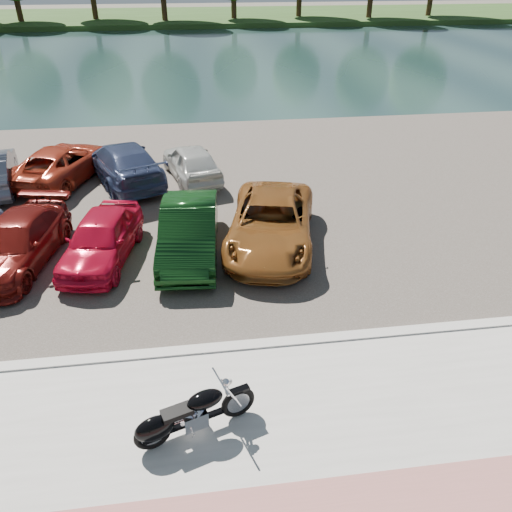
{
  "coord_description": "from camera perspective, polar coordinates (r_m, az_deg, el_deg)",
  "views": [
    {
      "loc": [
        -0.85,
        -6.55,
        7.64
      ],
      "look_at": [
        0.6,
        4.21,
        1.1
      ],
      "focal_mm": 35.0,
      "sensor_mm": 36.0,
      "label": 1
    }
  ],
  "objects": [
    {
      "name": "car_3",
      "position": [
        15.6,
        -25.7,
        1.36
      ],
      "size": [
        2.68,
        4.86,
        1.33
      ],
      "primitive_type": "imported",
      "rotation": [
        0.0,
        0.0,
        -0.19
      ],
      "color": "#61110D",
      "rests_on": "parking_lot"
    },
    {
      "name": "car_12",
      "position": [
        20.04,
        -7.39,
        10.62
      ],
      "size": [
        2.59,
        4.32,
        1.38
      ],
      "primitive_type": "imported",
      "rotation": [
        0.0,
        0.0,
        3.39
      ],
      "color": "silver",
      "rests_on": "parking_lot"
    },
    {
      "name": "promenade",
      "position": [
        9.44,
        0.68,
        -22.44
      ],
      "size": [
        60.0,
        6.0,
        0.1
      ],
      "primitive_type": "cube",
      "color": "#B4B2AA",
      "rests_on": "ground"
    },
    {
      "name": "ground",
      "position": [
        10.1,
        -0.17,
        -18.09
      ],
      "size": [
        200.0,
        200.0,
        0.0
      ],
      "primitive_type": "plane",
      "color": "#595447",
      "rests_on": "ground"
    },
    {
      "name": "car_4",
      "position": [
        14.91,
        -17.26,
        1.94
      ],
      "size": [
        2.37,
        4.3,
        1.38
      ],
      "primitive_type": "imported",
      "rotation": [
        0.0,
        0.0,
        -0.19
      ],
      "color": "red",
      "rests_on": "parking_lot"
    },
    {
      "name": "car_11",
      "position": [
        20.23,
        -14.87,
        10.25
      ],
      "size": [
        3.9,
        5.66,
        1.52
      ],
      "primitive_type": "imported",
      "rotation": [
        0.0,
        0.0,
        3.52
      ],
      "color": "navy",
      "rests_on": "parking_lot"
    },
    {
      "name": "car_10",
      "position": [
        21.16,
        -21.28,
        9.87
      ],
      "size": [
        3.82,
        5.43,
        1.38
      ],
      "primitive_type": "imported",
      "rotation": [
        0.0,
        0.0,
        2.8
      ],
      "color": "#AB331C",
      "rests_on": "parking_lot"
    },
    {
      "name": "car_6",
      "position": [
        14.99,
        1.75,
        3.81
      ],
      "size": [
        3.62,
        5.75,
        1.48
      ],
      "primitive_type": "imported",
      "rotation": [
        0.0,
        0.0,
        -0.23
      ],
      "color": "#975822",
      "rests_on": "parking_lot"
    },
    {
      "name": "car_5",
      "position": [
        14.63,
        -7.64,
        2.84
      ],
      "size": [
        1.92,
        4.66,
        1.5
      ],
      "primitive_type": "imported",
      "rotation": [
        0.0,
        0.0,
        -0.07
      ],
      "color": "black",
      "rests_on": "parking_lot"
    },
    {
      "name": "far_bank",
      "position": [
        78.9,
        -7.79,
        25.47
      ],
      "size": [
        120.0,
        24.0,
        0.6
      ],
      "primitive_type": "cube",
      "color": "#254117",
      "rests_on": "ground"
    },
    {
      "name": "river",
      "position": [
        47.18,
        -7.03,
        21.53
      ],
      "size": [
        120.0,
        40.0,
        0.0
      ],
      "primitive_type": "cube",
      "color": "#1B3231",
      "rests_on": "ground"
    },
    {
      "name": "kerb",
      "position": [
        11.45,
        -1.51,
        -10.33
      ],
      "size": [
        60.0,
        0.3,
        0.14
      ],
      "primitive_type": "cube",
      "color": "#B4B2AA",
      "rests_on": "ground"
    },
    {
      "name": "motorcycle",
      "position": [
        9.47,
        -8.15,
        -17.76
      ],
      "size": [
        2.26,
        1.04,
        1.05
      ],
      "rotation": [
        0.0,
        0.0,
        0.33
      ],
      "color": "black",
      "rests_on": "promenade"
    },
    {
      "name": "parking_lot",
      "position": [
        19.16,
        -4.53,
        7.51
      ],
      "size": [
        60.0,
        18.0,
        0.04
      ],
      "primitive_type": "cube",
      "color": "#423B35",
      "rests_on": "ground"
    }
  ]
}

